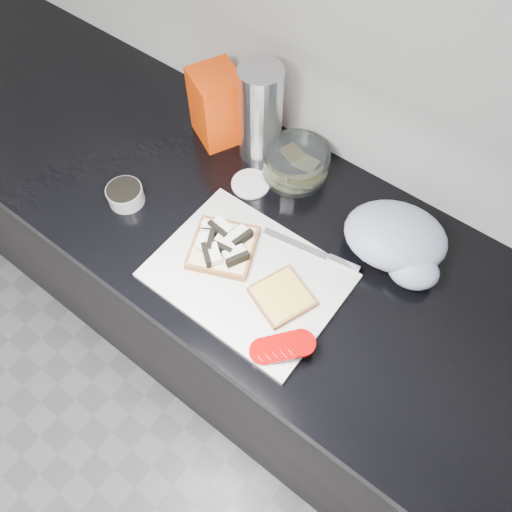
{
  "coord_description": "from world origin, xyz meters",
  "views": [
    {
      "loc": [
        0.36,
        0.67,
        1.86
      ],
      "look_at": [
        0.02,
        1.11,
        0.95
      ],
      "focal_mm": 35.0,
      "sensor_mm": 36.0,
      "label": 1
    }
  ],
  "objects_px": {
    "bread_bag": "(217,106)",
    "steel_canister": "(260,114)",
    "glass_bowl": "(296,163)",
    "cutting_board": "(248,276)"
  },
  "relations": [
    {
      "from": "cutting_board",
      "to": "steel_canister",
      "type": "xyz_separation_m",
      "value": [
        -0.2,
        0.31,
        0.12
      ]
    },
    {
      "from": "cutting_board",
      "to": "glass_bowl",
      "type": "xyz_separation_m",
      "value": [
        -0.09,
        0.31,
        0.03
      ]
    },
    {
      "from": "glass_bowl",
      "to": "bread_bag",
      "type": "height_order",
      "value": "bread_bag"
    },
    {
      "from": "bread_bag",
      "to": "steel_canister",
      "type": "xyz_separation_m",
      "value": [
        0.12,
        0.01,
        0.03
      ]
    },
    {
      "from": "steel_canister",
      "to": "glass_bowl",
      "type": "bearing_deg",
      "value": -2.02
    },
    {
      "from": "cutting_board",
      "to": "steel_canister",
      "type": "height_order",
      "value": "steel_canister"
    },
    {
      "from": "steel_canister",
      "to": "bread_bag",
      "type": "bearing_deg",
      "value": -173.63
    },
    {
      "from": "bread_bag",
      "to": "glass_bowl",
      "type": "bearing_deg",
      "value": 28.67
    },
    {
      "from": "bread_bag",
      "to": "steel_canister",
      "type": "bearing_deg",
      "value": 32.66
    },
    {
      "from": "cutting_board",
      "to": "steel_canister",
      "type": "distance_m",
      "value": 0.39
    }
  ]
}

